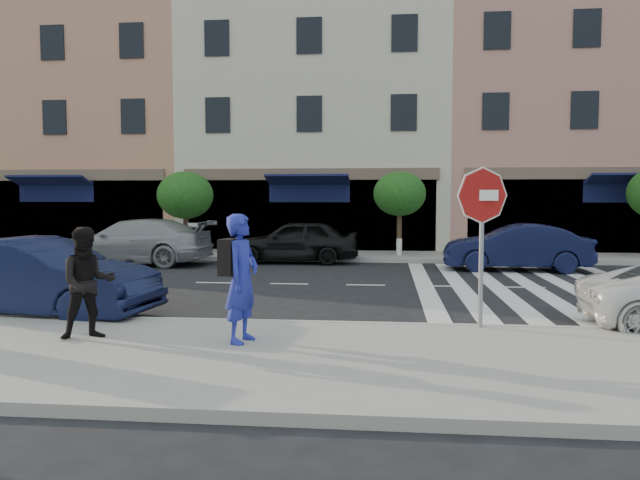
# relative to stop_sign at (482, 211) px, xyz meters

# --- Properties ---
(ground) EXTENTS (120.00, 120.00, 0.00)m
(ground) POSITION_rel_stop_sign_xyz_m (-4.06, 1.67, -2.05)
(ground) COLOR black
(ground) RESTS_ON ground
(sidewalk_near) EXTENTS (60.00, 4.50, 0.15)m
(sidewalk_near) POSITION_rel_stop_sign_xyz_m (-4.06, -2.08, -1.98)
(sidewalk_near) COLOR gray
(sidewalk_near) RESTS_ON ground
(sidewalk_far) EXTENTS (60.00, 3.00, 0.15)m
(sidewalk_far) POSITION_rel_stop_sign_xyz_m (-4.06, 12.67, -1.98)
(sidewalk_far) COLOR gray
(sidewalk_far) RESTS_ON ground
(building_west_mid) EXTENTS (10.00, 9.00, 14.00)m
(building_west_mid) POSITION_rel_stop_sign_xyz_m (-15.06, 18.67, 4.95)
(building_west_mid) COLOR tan
(building_west_mid) RESTS_ON ground
(building_centre) EXTENTS (11.00, 9.00, 11.00)m
(building_centre) POSITION_rel_stop_sign_xyz_m (-4.56, 18.67, 3.45)
(building_centre) COLOR beige
(building_centre) RESTS_ON ground
(building_east_mid) EXTENTS (13.00, 9.00, 13.00)m
(building_east_mid) POSITION_rel_stop_sign_xyz_m (7.44, 18.67, 4.45)
(building_east_mid) COLOR tan
(building_east_mid) RESTS_ON ground
(street_tree_wb) EXTENTS (2.10, 2.10, 3.06)m
(street_tree_wb) POSITION_rel_stop_sign_xyz_m (-9.06, 12.47, 0.26)
(street_tree_wb) COLOR #473323
(street_tree_wb) RESTS_ON sidewalk_far
(street_tree_c) EXTENTS (1.90, 1.90, 3.04)m
(street_tree_c) POSITION_rel_stop_sign_xyz_m (-1.06, 12.47, 0.30)
(street_tree_c) COLOR #473323
(street_tree_c) RESTS_ON sidewalk_far
(stop_sign) EXTENTS (0.93, 0.12, 2.63)m
(stop_sign) POSITION_rel_stop_sign_xyz_m (0.00, 0.00, 0.00)
(stop_sign) COLOR gray
(stop_sign) RESTS_ON sidewalk_near
(photographer) EXTENTS (0.59, 0.77, 1.89)m
(photographer) POSITION_rel_stop_sign_xyz_m (-3.65, -1.42, -0.96)
(photographer) COLOR #202896
(photographer) RESTS_ON sidewalk_near
(walker) EXTENTS (1.04, 0.98, 1.69)m
(walker) POSITION_rel_stop_sign_xyz_m (-6.02, -1.44, -1.06)
(walker) COLOR black
(walker) RESTS_ON sidewalk_near
(car_near_mid) EXTENTS (4.74, 2.15, 1.51)m
(car_near_mid) POSITION_rel_stop_sign_xyz_m (-8.10, 0.74, -1.30)
(car_near_mid) COLOR black
(car_near_mid) RESTS_ON ground
(car_far_left) EXTENTS (5.39, 2.45, 1.53)m
(car_far_left) POSITION_rel_stop_sign_xyz_m (-9.95, 9.66, -1.29)
(car_far_left) COLOR gray
(car_far_left) RESTS_ON ground
(car_far_mid) EXTENTS (4.43, 1.92, 1.49)m
(car_far_mid) POSITION_rel_stop_sign_xyz_m (-4.66, 10.77, -1.31)
(car_far_mid) COLOR black
(car_far_mid) RESTS_ON ground
(car_far_right) EXTENTS (4.46, 1.78, 1.44)m
(car_far_right) POSITION_rel_stop_sign_xyz_m (2.44, 9.27, -1.33)
(car_far_right) COLOR black
(car_far_right) RESTS_ON ground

